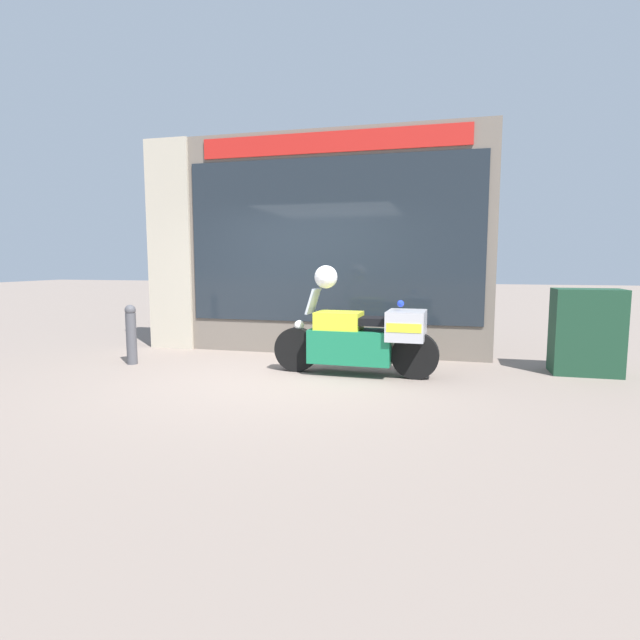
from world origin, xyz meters
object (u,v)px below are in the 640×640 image
object	(u,v)px
white_helmet	(326,277)
paramedic_motorcycle	(363,338)
utility_cabinet	(586,332)
street_bollard	(131,333)

from	to	relation	value
white_helmet	paramedic_motorcycle	bearing A→B (deg)	-1.78
paramedic_motorcycle	utility_cabinet	xyz separation A→B (m)	(2.91, 0.83, 0.07)
utility_cabinet	white_helmet	distance (m)	3.60
utility_cabinet	street_bollard	bearing A→B (deg)	-171.57
utility_cabinet	street_bollard	world-z (taller)	utility_cabinet
utility_cabinet	paramedic_motorcycle	bearing A→B (deg)	-164.10
white_helmet	street_bollard	distance (m)	3.07
white_helmet	street_bollard	world-z (taller)	white_helmet
utility_cabinet	street_bollard	distance (m)	6.45
paramedic_motorcycle	white_helmet	xyz separation A→B (m)	(-0.51, 0.02, 0.81)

